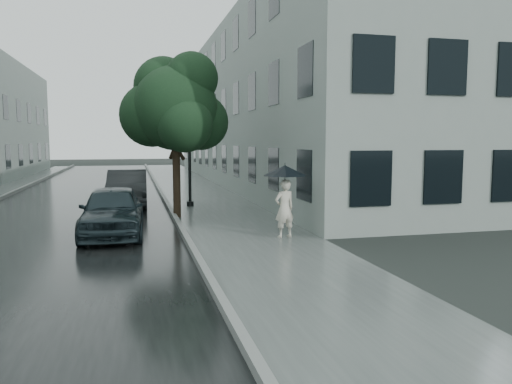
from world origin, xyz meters
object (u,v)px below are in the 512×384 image
object	(u,v)px
pedestrian	(284,208)
car_far	(127,188)
street_tree	(175,107)
lamp_post	(185,129)
car_near	(112,211)

from	to	relation	value
pedestrian	car_far	bearing A→B (deg)	-75.53
street_tree	lamp_post	size ratio (longest dim) A/B	1.04
street_tree	lamp_post	distance (m)	2.73
pedestrian	street_tree	bearing A→B (deg)	-74.06
pedestrian	street_tree	world-z (taller)	street_tree
pedestrian	lamp_post	distance (m)	7.56
car_far	lamp_post	bearing A→B (deg)	-18.61
car_near	pedestrian	bearing A→B (deg)	-15.69
pedestrian	street_tree	size ratio (longest dim) A/B	0.28
pedestrian	lamp_post	xyz separation A→B (m)	(-1.89, 6.97, 2.24)
car_near	car_far	xyz separation A→B (m)	(0.35, 6.39, 0.02)
street_tree	car_far	world-z (taller)	street_tree
street_tree	car_near	world-z (taller)	street_tree
car_near	lamp_post	bearing A→B (deg)	66.37
pedestrian	street_tree	distance (m)	5.84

